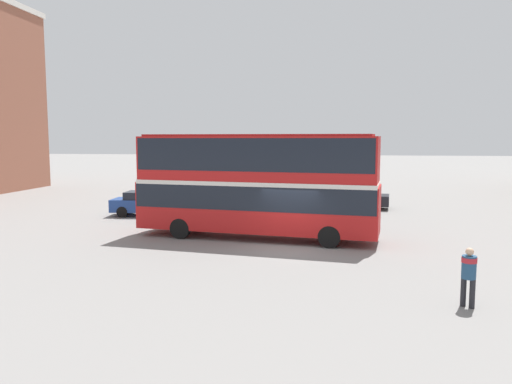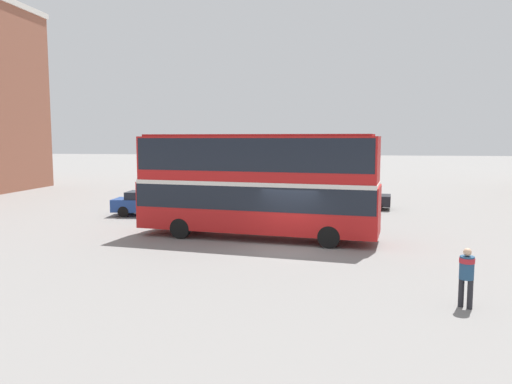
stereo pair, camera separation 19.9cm
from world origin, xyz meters
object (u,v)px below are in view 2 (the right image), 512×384
Objects in this scene: parked_car_kerb_near at (148,203)px; parked_car_side_street at (271,195)px; parked_car_kerb_far at (358,197)px; pedestrian_foreground at (467,271)px; double_decker_bus at (256,180)px.

parked_car_side_street is (7.00, 5.43, -0.02)m from parked_car_kerb_near.
parked_car_kerb_far is 0.99× the size of parked_car_side_street.
parked_car_kerb_near is (-14.83, 14.78, -0.27)m from pedestrian_foreground.
parked_car_side_street is (-5.96, 0.36, -0.02)m from parked_car_kerb_far.
double_decker_bus reaches higher than parked_car_kerb_near.
parked_car_kerb_near is 1.00× the size of parked_car_side_street.
parked_car_kerb_far is at bearing -133.43° from pedestrian_foreground.
parked_car_kerb_far is at bearing 72.65° from double_decker_bus.
parked_car_kerb_near is at bearing 150.40° from double_decker_bus.
parked_car_kerb_near reaches higher than parked_car_side_street.
parked_car_kerb_far reaches higher than parked_car_kerb_near.
parked_car_kerb_near is 13.93m from parked_car_kerb_far.
pedestrian_foreground is 0.39× the size of parked_car_kerb_near.
pedestrian_foreground is at bearing -41.99° from double_decker_bus.
parked_car_kerb_far is at bearing -9.18° from parked_car_side_street.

